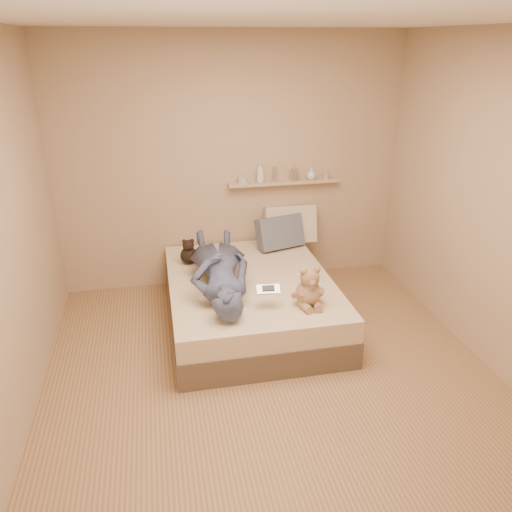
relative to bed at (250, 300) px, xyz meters
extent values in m
plane|color=#A17653|center=(0.00, -0.93, -0.22)|extent=(3.80, 3.80, 0.00)
plane|color=silver|center=(0.00, -0.93, 2.38)|extent=(3.80, 3.80, 0.00)
plane|color=tan|center=(0.00, 0.97, 1.08)|extent=(3.60, 0.00, 3.60)
plane|color=tan|center=(0.00, -2.83, 1.08)|extent=(3.60, 0.00, 3.60)
plane|color=tan|center=(1.80, -0.93, 1.08)|extent=(0.00, 3.80, 3.80)
cube|color=brown|center=(0.00, 0.00, -0.10)|extent=(1.50, 1.90, 0.25)
cube|color=beige|center=(0.00, 0.00, 0.13)|extent=(1.48, 1.88, 0.20)
cube|color=#B2B5BA|center=(0.04, -0.56, 0.39)|extent=(0.20, 0.10, 0.06)
cube|color=black|center=(0.04, -0.57, 0.41)|extent=(0.10, 0.05, 0.03)
sphere|color=#9E7D56|center=(0.38, -0.58, 0.33)|extent=(0.22, 0.22, 0.22)
sphere|color=#8D6D4D|center=(0.38, -0.60, 0.48)|extent=(0.16, 0.16, 0.16)
sphere|color=#9F8257|center=(0.33, -0.60, 0.55)|extent=(0.06, 0.06, 0.06)
sphere|color=#947951|center=(0.44, -0.60, 0.55)|extent=(0.06, 0.06, 0.06)
sphere|color=#88674B|center=(0.38, -0.67, 0.47)|extent=(0.07, 0.07, 0.07)
cylinder|color=#A16F56|center=(0.29, -0.61, 0.35)|extent=(0.10, 0.15, 0.12)
cylinder|color=olive|center=(0.48, -0.60, 0.35)|extent=(0.10, 0.15, 0.12)
cylinder|color=#9A7E52|center=(0.33, -0.67, 0.26)|extent=(0.10, 0.15, 0.07)
cylinder|color=#9A6B52|center=(0.44, -0.67, 0.26)|extent=(0.09, 0.15, 0.07)
cylinder|color=beige|center=(0.38, -0.60, 0.41)|extent=(0.11, 0.11, 0.02)
sphere|color=black|center=(-0.52, 0.47, 0.31)|extent=(0.17, 0.17, 0.17)
sphere|color=black|center=(-0.52, 0.46, 0.42)|extent=(0.11, 0.11, 0.11)
sphere|color=black|center=(-0.56, 0.46, 0.47)|extent=(0.04, 0.04, 0.04)
sphere|color=black|center=(-0.49, 0.45, 0.47)|extent=(0.04, 0.04, 0.04)
cube|color=beige|center=(0.61, 0.83, 0.43)|extent=(0.56, 0.28, 0.43)
cube|color=slate|center=(0.46, 0.69, 0.40)|extent=(0.55, 0.37, 0.37)
imported|color=#4B5276|center=(-0.30, -0.09, 0.40)|extent=(0.60, 1.48, 0.35)
cube|color=tan|center=(0.55, 0.91, 0.88)|extent=(1.20, 0.12, 0.03)
cylinder|color=#B4B9BD|center=(0.10, 0.91, 0.92)|extent=(0.10, 0.10, 0.06)
imported|color=white|center=(0.29, 0.91, 0.99)|extent=(0.11, 0.11, 0.21)
cylinder|color=silver|center=(0.45, 0.91, 0.97)|extent=(0.04, 0.04, 0.15)
imported|color=#BDBCC0|center=(0.66, 0.91, 0.98)|extent=(0.08, 0.08, 0.17)
imported|color=white|center=(0.85, 0.91, 0.96)|extent=(0.12, 0.12, 0.13)
cylinder|color=#BDB3A2|center=(1.01, 0.91, 0.92)|extent=(0.07, 0.07, 0.06)
camera|label=1|loc=(-0.79, -4.09, 2.27)|focal=35.00mm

